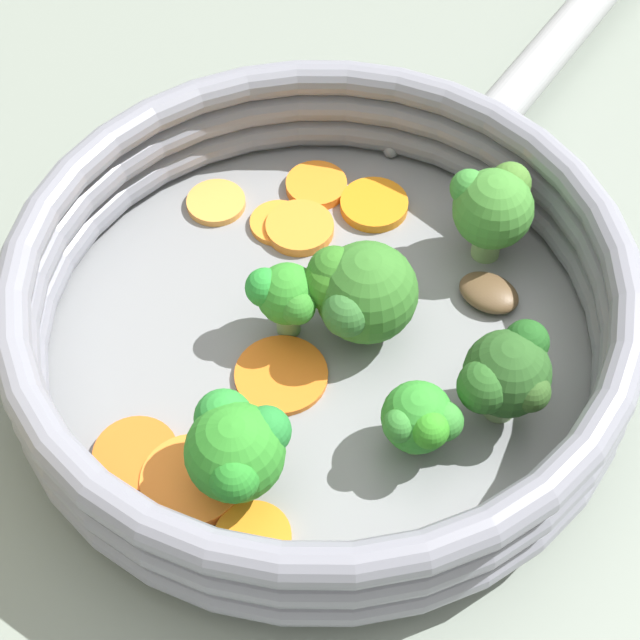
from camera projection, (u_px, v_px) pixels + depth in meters
The scene contains 23 objects.
ground_plane at pixel (320, 354), 0.52m from camera, with size 4.00×4.00×0.00m, color slate.
skillet at pixel (320, 347), 0.51m from camera, with size 0.27×0.27×0.01m, color gray.
skillet_rim_wall at pixel (320, 304), 0.49m from camera, with size 0.29×0.29×0.05m.
skillet_handle at pixel (561, 38), 0.62m from camera, with size 0.02×0.02×0.23m, color #999B9E.
skillet_rivet_left at pixel (513, 206), 0.55m from camera, with size 0.01×0.01×0.01m, color gray.
skillet_rivet_right at pixel (391, 150), 0.58m from camera, with size 0.01×0.01×0.01m, color gray.
carrot_slice_0 at pixel (374, 205), 0.56m from camera, with size 0.04×0.04×0.01m, color orange.
carrot_slice_1 at pixel (253, 538), 0.44m from camera, with size 0.03×0.03×0.00m, color orange.
carrot_slice_2 at pixel (136, 455), 0.47m from camera, with size 0.04×0.04×0.00m, color orange.
carrot_slice_3 at pixel (192, 481), 0.46m from camera, with size 0.04×0.04×0.01m, color orange.
carrot_slice_4 at pixel (232, 437), 0.47m from camera, with size 0.03×0.03×0.00m, color orange.
carrot_slice_5 at pixel (216, 203), 0.56m from camera, with size 0.03×0.03×0.00m, color #EA943E.
carrot_slice_6 at pixel (281, 375), 0.49m from camera, with size 0.04×0.04×0.00m, color orange.
carrot_slice_7 at pixel (316, 186), 0.57m from camera, with size 0.03×0.03×0.01m, color orange.
carrot_slice_8 at pixel (300, 228), 0.55m from camera, with size 0.04×0.04×0.01m, color orange.
carrot_slice_9 at pixel (275, 224), 0.55m from camera, with size 0.03×0.03×0.00m, color orange.
broccoli_floret_0 at pixel (236, 448), 0.44m from camera, with size 0.05×0.05×0.05m.
broccoli_floret_1 at pixel (358, 293), 0.49m from camera, with size 0.05×0.05×0.05m.
broccoli_floret_2 at pixel (420, 420), 0.45m from camera, with size 0.04×0.04×0.04m.
broccoli_floret_3 at pixel (506, 375), 0.46m from camera, with size 0.04×0.05×0.05m.
broccoli_floret_4 at pixel (283, 295), 0.49m from camera, with size 0.03×0.03×0.04m.
broccoli_floret_5 at pixel (494, 204), 0.52m from camera, with size 0.04×0.04×0.05m.
mushroom_piece_0 at pixel (492, 299), 0.52m from camera, with size 0.03×0.02×0.01m, color brown.
Camera 1 is at (0.29, -0.08, 0.42)m, focal length 60.00 mm.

